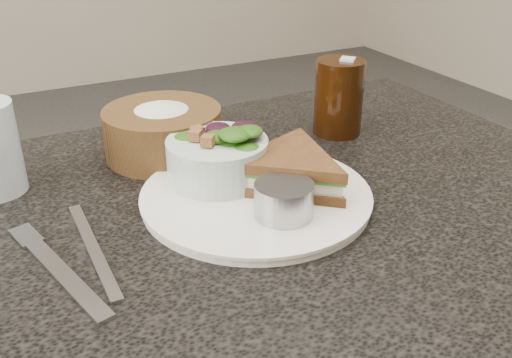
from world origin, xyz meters
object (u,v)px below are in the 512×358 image
Objects in this scene: bread_basket at (162,124)px; cola_glass at (339,94)px; sandwich at (290,170)px; salad_bowl at (217,152)px; dressing_ramekin at (284,200)px; dinner_plate at (256,196)px.

cola_glass reaches higher than bread_basket.
sandwich is 0.09m from salad_bowl.
dressing_ramekin is at bearing -136.19° from cola_glass.
cola_glass is (0.21, 0.20, 0.03)m from dressing_ramekin.
salad_bowl reaches higher than sandwich.
sandwich is 2.51× the size of dressing_ramekin.
salad_bowl reaches higher than dressing_ramekin.
sandwich reaches higher than dressing_ramekin.
bread_basket is at bearing 157.30° from sandwich.
sandwich is at bearing -7.33° from dinner_plate.
salad_bowl is 1.89× the size of dressing_ramekin.
salad_bowl is (-0.07, 0.06, 0.01)m from sandwich.
sandwich is 1.33× the size of cola_glass.
dressing_ramekin is at bearing -85.84° from sandwich.
salad_bowl is 0.77× the size of bread_basket.
cola_glass is (0.21, 0.14, 0.06)m from dinner_plate.
bread_basket is at bearing 106.87° from dinner_plate.
dinner_plate is 4.13× the size of dressing_ramekin.
dressing_ramekin is 0.25m from bread_basket.
dinner_plate is at bearing -147.83° from sandwich.
bread_basket is (-0.03, 0.13, -0.00)m from salad_bowl.
cola_glass is at bearing 43.81° from dressing_ramekin.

